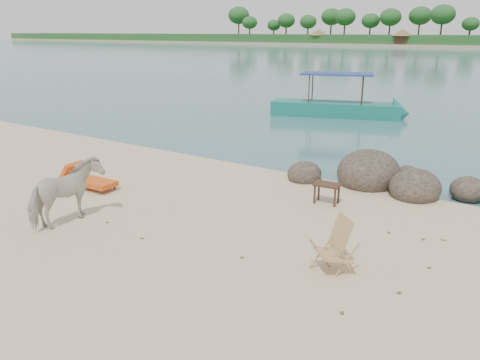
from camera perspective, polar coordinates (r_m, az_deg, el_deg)
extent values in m
ellipsoid|color=#302A20|center=(14.00, 7.85, 0.62)|extent=(0.99, 1.09, 0.74)
ellipsoid|color=#302A20|center=(13.99, 15.41, 0.73)|extent=(1.78, 1.96, 1.34)
ellipsoid|color=#302A20|center=(13.31, 20.53, -1.00)|extent=(1.34, 1.47, 1.00)
ellipsoid|color=#302A20|center=(13.91, 26.06, -1.22)|extent=(0.95, 1.04, 0.71)
ellipsoid|color=#302A20|center=(15.19, 13.71, 1.55)|extent=(0.85, 0.93, 0.64)
ellipsoid|color=#302A20|center=(14.96, 19.71, 0.62)|extent=(0.66, 0.73, 0.49)
imported|color=silver|center=(11.26, -20.41, -1.65)|extent=(0.79, 1.73, 1.46)
plane|color=brown|center=(10.86, 23.53, -6.87)|extent=(0.13, 0.13, 0.00)
plane|color=brown|center=(8.57, 18.81, -13.06)|extent=(0.13, 0.13, 0.00)
plane|color=brown|center=(10.83, 17.67, -6.26)|extent=(0.14, 0.14, 0.00)
plane|color=brown|center=(9.57, 22.04, -10.04)|extent=(0.14, 0.14, 0.00)
plane|color=brown|center=(10.27, -11.82, -7.12)|extent=(0.10, 0.10, 0.00)
plane|color=brown|center=(7.80, 12.31, -15.75)|extent=(0.14, 0.14, 0.00)
plane|color=brown|center=(9.26, 0.23, -9.59)|extent=(0.11, 0.11, 0.00)
plane|color=brown|center=(11.26, -15.85, -5.14)|extent=(0.12, 0.12, 0.00)
plane|color=brown|center=(9.61, 9.63, -8.77)|extent=(0.14, 0.14, 0.00)
plane|color=brown|center=(10.73, 21.41, -6.90)|extent=(0.11, 0.11, 0.00)
plane|color=brown|center=(13.26, -20.16, -2.07)|extent=(0.13, 0.13, 0.00)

